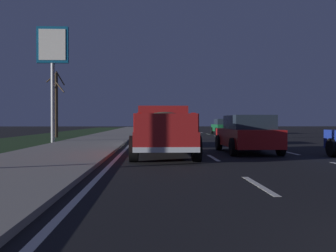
% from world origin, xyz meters
% --- Properties ---
extents(ground, '(144.00, 144.00, 0.00)m').
position_xyz_m(ground, '(27.00, 0.00, 0.00)').
color(ground, black).
extents(sidewalk_shoulder, '(108.00, 4.00, 0.12)m').
position_xyz_m(sidewalk_shoulder, '(27.00, 7.45, 0.06)').
color(sidewalk_shoulder, gray).
rests_on(sidewalk_shoulder, ground).
extents(grass_verge, '(108.00, 6.00, 0.01)m').
position_xyz_m(grass_verge, '(27.00, 12.45, 0.00)').
color(grass_verge, '#1E3819').
rests_on(grass_verge, ground).
extents(lane_markings, '(108.00, 7.04, 0.01)m').
position_xyz_m(lane_markings, '(30.17, 3.03, 0.00)').
color(lane_markings, silver).
rests_on(lane_markings, ground).
extents(pickup_truck, '(5.43, 2.30, 1.87)m').
position_xyz_m(pickup_truck, '(11.76, 3.50, 0.98)').
color(pickup_truck, maroon).
rests_on(pickup_truck, ground).
extents(sedan_white, '(4.43, 2.07, 1.54)m').
position_xyz_m(sedan_white, '(18.20, 3.32, 0.78)').
color(sedan_white, silver).
rests_on(sedan_white, ground).
extents(sedan_green, '(4.41, 2.04, 1.54)m').
position_xyz_m(sedan_green, '(37.33, -3.31, 0.78)').
color(sedan_green, '#14592D').
rests_on(sedan_green, ground).
extents(sedan_red, '(4.42, 2.06, 1.54)m').
position_xyz_m(sedan_red, '(13.35, 0.01, 0.78)').
color(sedan_red, maroon).
rests_on(sedan_red, ground).
extents(gas_price_sign, '(0.27, 1.90, 7.04)m').
position_xyz_m(gas_price_sign, '(21.60, 9.96, 5.30)').
color(gas_price_sign, '#99999E').
rests_on(gas_price_sign, ground).
extents(bare_tree_far, '(1.31, 1.67, 5.37)m').
position_xyz_m(bare_tree_far, '(29.46, 11.65, 2.79)').
color(bare_tree_far, '#423323').
rests_on(bare_tree_far, ground).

